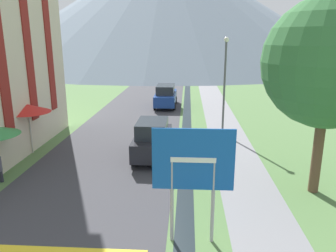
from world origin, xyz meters
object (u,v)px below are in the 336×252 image
Objects in this scene: streetlamp at (225,79)px; person_seated_far at (5,154)px; parked_car_far at (166,96)px; tree_by_path at (329,63)px; cafe_chair_far_right at (8,153)px; parked_car_near at (153,139)px; road_sign at (193,168)px; cafe_umbrella_rear_red at (28,108)px.

person_seated_far is at bearing -149.10° from streetlamp.
parked_car_far is 17.04m from tree_by_path.
streetlamp is (10.19, 5.41, 2.77)m from cafe_chair_far_right.
person_seated_far is at bearing -113.66° from parked_car_far.
parked_car_near is at bearing -89.08° from parked_car_far.
parked_car_near and parked_car_far have the same top height.
road_sign is 0.72× the size of parked_car_far.
cafe_chair_far_right is 0.70× the size of person_seated_far.
tree_by_path reaches higher than person_seated_far.
person_seated_far is 11.93m from streetlamp.
road_sign is 0.47× the size of tree_by_path.
streetlamp reaches higher than cafe_umbrella_rear_red.
cafe_umbrella_rear_red reaches higher than parked_car_near.
cafe_chair_far_right is 2.33m from cafe_umbrella_rear_red.
parked_car_near is 0.84× the size of parked_car_far.
road_sign is 1.33× the size of cafe_umbrella_rear_red.
road_sign is at bearing -30.75° from person_seated_far.
cafe_chair_far_right is at bearing 171.20° from tree_by_path.
cafe_chair_far_right is 0.12× the size of tree_by_path.
parked_car_far is at bearing 96.11° from road_sign.
parked_car_far is at bearing 113.25° from tree_by_path.
person_seated_far reaches higher than cafe_chair_far_right.
cafe_chair_far_right is at bearing -115.27° from parked_car_far.
road_sign is 2.71× the size of person_seated_far.
person_seated_far is at bearing -163.37° from parked_car_near.
road_sign is 11.00m from streetlamp.
parked_car_near is 3.16× the size of person_seated_far.
parked_car_near is 0.55× the size of tree_by_path.
cafe_chair_far_right is 13.64m from tree_by_path.
person_seated_far is at bearing -79.47° from cafe_chair_far_right.
cafe_umbrella_rear_red is 0.44× the size of streetlamp.
tree_by_path reaches higher than parked_car_near.
road_sign is 7.03m from parked_car_near.
tree_by_path is at bearing -6.39° from person_seated_far.
parked_car_far is at bearing 116.49° from streetlamp.
tree_by_path is at bearing 36.55° from road_sign.
parked_car_near is 6.60m from cafe_chair_far_right.
parked_car_near is 1.56× the size of cafe_umbrella_rear_red.
parked_car_near is 6.18m from cafe_umbrella_rear_red.
streetlamp is 7.98m from tree_by_path.
road_sign reaches higher than parked_car_near.
road_sign is 0.86× the size of parked_car_near.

